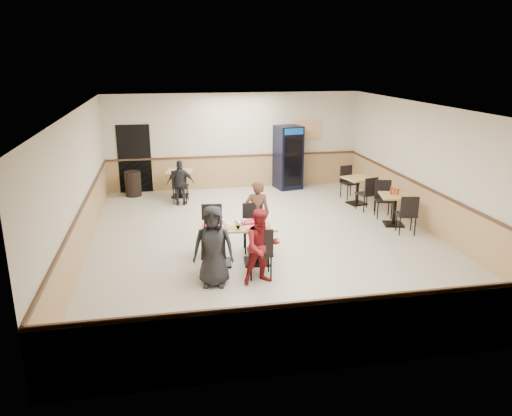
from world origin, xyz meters
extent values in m
plane|color=beige|center=(0.00, 0.00, 0.00)|extent=(10.00, 10.00, 0.00)
plane|color=silver|center=(0.00, 0.00, 3.00)|extent=(10.00, 10.00, 0.00)
plane|color=beige|center=(0.00, 5.00, 1.50)|extent=(8.00, 0.00, 8.00)
plane|color=beige|center=(0.00, -5.00, 1.50)|extent=(8.00, 0.00, 8.00)
plane|color=beige|center=(-4.00, 0.00, 1.50)|extent=(0.00, 10.00, 10.00)
plane|color=beige|center=(4.00, 0.00, 1.50)|extent=(0.00, 10.00, 10.00)
cube|color=tan|center=(0.00, 4.99, 0.50)|extent=(7.98, 0.03, 1.00)
cube|color=tan|center=(3.98, 0.00, 0.50)|extent=(0.03, 9.98, 1.00)
cube|color=#472B19|center=(0.00, 4.97, 1.03)|extent=(7.98, 0.04, 0.06)
cube|color=black|center=(-3.10, 4.98, 1.05)|extent=(1.00, 0.02, 2.10)
cube|color=orange|center=(2.40, 4.96, 1.80)|extent=(0.85, 0.02, 0.60)
cube|color=black|center=(-1.24, -1.14, 0.02)|extent=(0.54, 0.54, 0.04)
cylinder|color=black|center=(-1.24, -1.14, 0.42)|extent=(0.10, 0.10, 0.75)
cube|color=tan|center=(-1.24, -1.14, 0.81)|extent=(0.84, 0.84, 0.04)
cube|color=black|center=(-0.47, -1.20, 0.02)|extent=(0.54, 0.54, 0.04)
cylinder|color=black|center=(-0.47, -1.20, 0.42)|extent=(0.10, 0.10, 0.75)
cube|color=tan|center=(-0.47, -1.20, 0.81)|extent=(0.84, 0.84, 0.04)
imported|color=black|center=(-1.43, -2.06, 0.76)|extent=(0.82, 0.61, 1.52)
imported|color=maroon|center=(-0.55, -2.14, 0.72)|extent=(0.78, 0.65, 1.43)
imported|color=brown|center=(-0.28, -0.28, 0.75)|extent=(0.60, 0.44, 1.51)
imported|color=black|center=(-1.79, 3.30, 0.64)|extent=(0.78, 0.39, 1.29)
cube|color=red|center=(-1.31, -1.26, 0.84)|extent=(0.53, 0.41, 0.02)
cube|color=red|center=(-0.51, -1.07, 0.84)|extent=(0.53, 0.41, 0.02)
cube|color=red|center=(-0.48, -1.37, 0.84)|extent=(0.53, 0.41, 0.02)
cylinder|color=white|center=(-0.37, -1.32, 0.83)|extent=(0.25, 0.25, 0.01)
cube|color=gold|center=(-0.37, -1.32, 0.85)|extent=(0.34, 0.31, 0.02)
cylinder|color=white|center=(-0.98, -1.36, 0.83)|extent=(0.25, 0.25, 0.01)
cube|color=gold|center=(-0.98, -1.36, 0.85)|extent=(0.33, 0.28, 0.02)
cylinder|color=white|center=(-1.36, -1.26, 0.83)|extent=(0.25, 0.25, 0.01)
cube|color=gold|center=(-1.36, -1.26, 0.85)|extent=(0.33, 0.26, 0.02)
cylinder|color=white|center=(-0.76, -1.40, 0.83)|extent=(0.25, 0.25, 0.01)
cube|color=gold|center=(-0.76, -1.40, 0.85)|extent=(0.29, 0.19, 0.02)
cylinder|color=white|center=(-1.21, -1.45, 0.89)|extent=(0.09, 0.09, 0.11)
cylinder|color=white|center=(-1.43, -1.40, 0.89)|extent=(0.09, 0.09, 0.11)
cylinder|color=white|center=(-1.45, -1.01, 0.89)|extent=(0.09, 0.09, 0.11)
cylinder|color=white|center=(-1.13, -1.09, 0.89)|extent=(0.09, 0.09, 0.11)
cylinder|color=silver|center=(-0.72, -1.18, 0.89)|extent=(0.07, 0.07, 0.12)
ellipsoid|color=white|center=(-0.83, -1.19, 0.89)|extent=(0.17, 0.17, 0.12)
cube|color=black|center=(3.37, 0.51, 0.02)|extent=(0.56, 0.56, 0.04)
cylinder|color=black|center=(3.37, 0.51, 0.40)|extent=(0.09, 0.09, 0.71)
cube|color=tan|center=(3.37, 0.51, 0.76)|extent=(0.88, 0.88, 0.04)
cube|color=black|center=(3.16, 2.45, 0.02)|extent=(0.56, 0.56, 0.04)
cylinder|color=black|center=(3.16, 2.45, 0.39)|extent=(0.09, 0.09, 0.70)
cube|color=tan|center=(3.16, 2.45, 0.76)|extent=(0.88, 0.88, 0.04)
cylinder|color=red|center=(3.27, 0.56, 0.88)|extent=(0.06, 0.06, 0.20)
cylinder|color=#C8561A|center=(3.36, 0.56, 0.87)|extent=(0.06, 0.06, 0.17)
cylinder|color=red|center=(3.45, 0.56, 0.85)|extent=(0.05, 0.05, 0.14)
cube|color=black|center=(-1.79, 4.20, 0.02)|extent=(0.55, 0.55, 0.04)
cylinder|color=black|center=(-1.79, 4.20, 0.40)|extent=(0.10, 0.10, 0.72)
cube|color=tan|center=(-1.79, 4.20, 0.78)|extent=(0.86, 0.86, 0.04)
cube|color=black|center=(1.66, 4.60, 1.00)|extent=(0.89, 0.87, 2.00)
cube|color=black|center=(1.73, 4.23, 0.95)|extent=(0.60, 0.14, 1.58)
cube|color=navy|center=(1.73, 4.22, 1.87)|extent=(0.62, 0.15, 0.19)
cylinder|color=black|center=(-3.17, 4.55, 0.38)|extent=(0.48, 0.48, 0.76)
camera|label=1|loc=(-2.25, -10.52, 4.06)|focal=35.00mm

